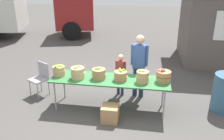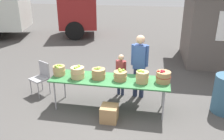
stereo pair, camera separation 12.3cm
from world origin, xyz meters
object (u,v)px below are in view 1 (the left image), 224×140
at_px(vendor_adult, 139,62).
at_px(child_customer, 121,72).
at_px(apple_basket_green_4, 142,76).
at_px(market_table, 110,80).
at_px(box_truck, 0,7).
at_px(apple_basket_green_0, 59,70).
at_px(folding_chair, 40,76).
at_px(apple_basket_green_2, 99,73).
at_px(apple_basket_green_1, 78,73).
at_px(apple_basket_red_0, 164,76).
at_px(produce_crate, 110,113).
at_px(apple_basket_green_3, 121,75).

xyz_separation_m(vendor_adult, child_customer, (-0.46, 0.01, -0.30)).
bearing_deg(apple_basket_green_4, child_customer, 127.51).
relative_size(market_table, box_truck, 0.34).
distance_m(apple_basket_green_0, folding_chair, 0.87).
xyz_separation_m(apple_basket_green_2, vendor_adult, (0.87, 0.71, 0.09)).
bearing_deg(apple_basket_green_1, box_truck, 133.39).
bearing_deg(market_table, apple_basket_red_0, 2.26).
xyz_separation_m(apple_basket_green_1, produce_crate, (0.82, -0.46, -0.71)).
distance_m(apple_basket_green_4, apple_basket_red_0, 0.47).
distance_m(apple_basket_green_2, folding_chair, 1.74).
relative_size(apple_basket_green_0, apple_basket_green_4, 1.00).
bearing_deg(apple_basket_green_2, child_customer, 60.42).
bearing_deg(apple_basket_green_4, apple_basket_red_0, 12.12).
relative_size(child_customer, box_truck, 0.14).
relative_size(market_table, folding_chair, 3.14).
height_order(apple_basket_green_4, folding_chair, apple_basket_green_4).
distance_m(apple_basket_green_0, vendor_adult, 1.96).
bearing_deg(apple_basket_green_1, apple_basket_green_0, 169.72).
relative_size(apple_basket_green_0, folding_chair, 0.34).
bearing_deg(folding_chair, produce_crate, 4.02).
xyz_separation_m(apple_basket_green_2, box_truck, (-6.20, 5.99, 0.62)).
relative_size(apple_basket_green_2, apple_basket_green_4, 1.11).
relative_size(apple_basket_red_0, produce_crate, 0.94).
distance_m(box_truck, produce_crate, 9.32).
xyz_separation_m(apple_basket_green_4, vendor_adult, (-0.12, 0.74, 0.07)).
bearing_deg(apple_basket_green_0, produce_crate, -22.68).
bearing_deg(apple_basket_red_0, vendor_adult, 131.54).
bearing_deg(box_truck, produce_crate, -59.69).
relative_size(apple_basket_green_4, box_truck, 0.04).
bearing_deg(apple_basket_green_3, produce_crate, -106.24).
bearing_deg(folding_chair, apple_basket_green_0, -0.66).
distance_m(apple_basket_green_0, apple_basket_green_2, 0.96).
bearing_deg(child_customer, apple_basket_green_2, 79.25).
height_order(apple_basket_red_0, child_customer, child_customer).
height_order(apple_basket_green_0, apple_basket_green_2, apple_basket_green_0).
bearing_deg(apple_basket_green_4, apple_basket_green_0, 178.12).
bearing_deg(apple_basket_green_0, market_table, -0.61).
distance_m(apple_basket_green_0, apple_basket_green_1, 0.49).
height_order(apple_basket_green_0, box_truck, box_truck).
relative_size(apple_basket_green_3, child_customer, 0.28).
xyz_separation_m(apple_basket_green_0, apple_basket_green_2, (0.96, -0.03, -0.00)).
distance_m(folding_chair, produce_crate, 2.23).
relative_size(apple_basket_green_4, apple_basket_red_0, 0.88).
height_order(apple_basket_green_0, apple_basket_red_0, apple_basket_red_0).
distance_m(market_table, apple_basket_green_2, 0.30).
height_order(apple_basket_green_0, produce_crate, apple_basket_green_0).
relative_size(box_truck, produce_crate, 22.38).
bearing_deg(apple_basket_red_0, market_table, -177.74).
bearing_deg(apple_basket_green_1, apple_basket_green_3, 3.48).
height_order(market_table, produce_crate, market_table).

